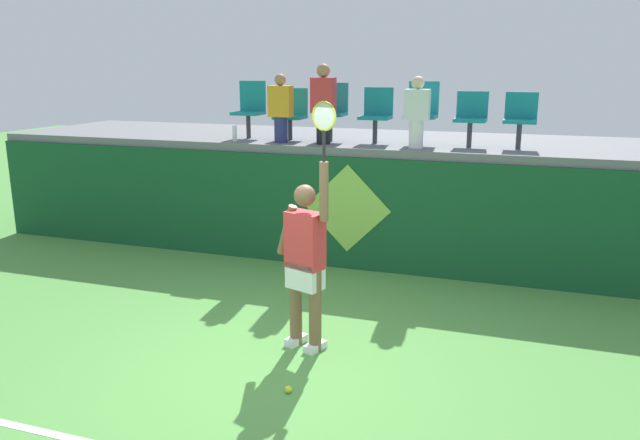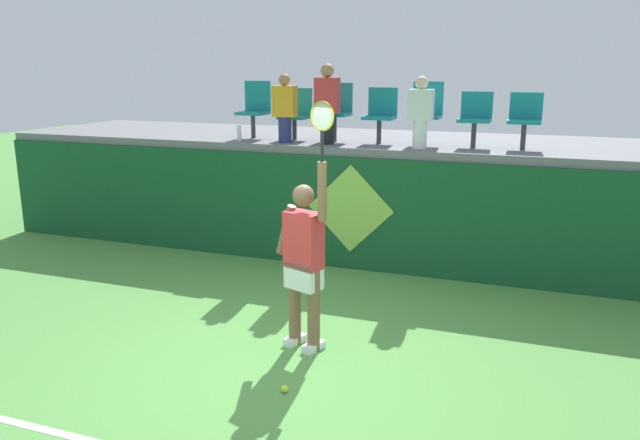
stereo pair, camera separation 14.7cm
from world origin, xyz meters
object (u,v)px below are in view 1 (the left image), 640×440
Objects in this scene: water_bottle at (235,133)px; stadium_chair_2 at (332,109)px; stadium_chair_0 at (250,107)px; stadium_chair_4 at (422,110)px; tennis_player at (306,258)px; stadium_chair_1 at (292,112)px; stadium_chair_5 at (471,116)px; stadium_chair_3 at (377,112)px; spectator_0 at (281,108)px; stadium_chair_6 at (520,117)px; spectator_1 at (323,102)px; spectator_2 at (417,111)px; tennis_ball at (288,389)px.

stadium_chair_2 is at bearing 20.61° from water_bottle.
stadium_chair_4 is (2.74, -0.00, 0.01)m from stadium_chair_0.
tennis_player is at bearing -76.44° from stadium_chair_2.
stadium_chair_1 reaches higher than stadium_chair_5.
stadium_chair_3 is at bearing -0.05° from stadium_chair_1.
stadium_chair_0 is 0.71m from stadium_chair_1.
stadium_chair_0 is 0.84m from spectator_0.
stadium_chair_6 is at bearing 7.40° from spectator_0.
spectator_0 is at bearing -176.96° from spectator_1.
spectator_0 is (-2.73, -0.44, 0.08)m from stadium_chair_5.
tennis_ball is at bearing -95.23° from spectator_2.
stadium_chair_5 is 0.76× the size of spectator_0.
spectator_2 reaches higher than stadium_chair_0.
spectator_2 is (2.03, -0.41, 0.08)m from stadium_chair_1.
stadium_chair_6 is at bearing 61.13° from tennis_player.
spectator_2 is (1.37, -0.41, 0.02)m from stadium_chair_2.
stadium_chair_2 is (-1.01, 4.40, 2.21)m from tennis_ball.
stadium_chair_5 is at bearing 76.37° from tennis_ball.
spectator_2 is (0.00, -0.41, 0.01)m from stadium_chair_4.
spectator_2 reaches higher than tennis_player.
stadium_chair_2 is at bearing 0.13° from stadium_chair_1.
spectator_1 is at bearing -179.79° from spectator_2.
stadium_chair_2 is 2.74m from stadium_chair_6.
stadium_chair_2 is at bearing 90.00° from spectator_1.
stadium_chair_3 is 1.05× the size of stadium_chair_5.
spectator_2 is at bearing 1.13° from spectator_0.
stadium_chair_5 is at bearing 11.10° from spectator_1.
stadium_chair_4 is at bearing 81.19° from tennis_player.
spectator_1 is 1.17× the size of spectator_2.
stadium_chair_0 is 2.74m from stadium_chair_4.
spectator_2 is (2.74, -0.41, 0.02)m from stadium_chair_0.
tennis_ball is at bearing -85.98° from stadium_chair_3.
spectator_1 is (0.66, 0.03, 0.09)m from spectator_0.
stadium_chair_0 is 1.16× the size of stadium_chair_6.
stadium_chair_5 is at bearing -0.19° from stadium_chair_0.
water_bottle is at bearing -172.89° from stadium_chair_6.
stadium_chair_2 is at bearing 179.79° from stadium_chair_5.
stadium_chair_6 is (2.04, -0.01, -0.01)m from stadium_chair_3.
stadium_chair_1 reaches higher than tennis_ball.
spectator_1 is (-1.37, -0.42, 0.10)m from stadium_chair_4.
spectator_2 is (2.03, 0.04, -0.01)m from spectator_0.
tennis_ball is 5.17m from stadium_chair_1.
tennis_ball is 5.02m from stadium_chair_2.
water_bottle reaches higher than tennis_ball.
spectator_2 is at bearing 84.77° from tennis_ball.
tennis_player is 4.30m from stadium_chair_0.
stadium_chair_4 is at bearing 16.90° from spectator_1.
water_bottle is at bearing -177.63° from spectator_2.
stadium_chair_3 is at bearing 30.50° from spectator_1.
stadium_chair_5 is at bearing -0.86° from stadium_chair_4.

